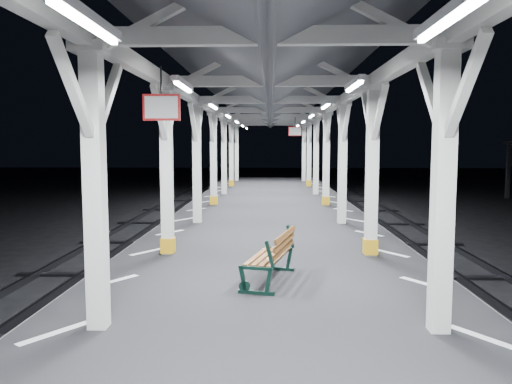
{
  "coord_description": "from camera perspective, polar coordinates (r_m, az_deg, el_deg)",
  "views": [
    {
      "loc": [
        0.04,
        -7.7,
        3.18
      ],
      "look_at": [
        -0.26,
        2.49,
        2.2
      ],
      "focal_mm": 35.0,
      "sensor_mm": 36.0,
      "label": 1
    }
  ],
  "objects": [
    {
      "name": "hazard_stripes_right",
      "position": [
        8.36,
        18.68,
        -9.89
      ],
      "size": [
        1.0,
        48.0,
        0.01
      ],
      "primitive_type": "cube",
      "color": "silver",
      "rests_on": "platform"
    },
    {
      "name": "platform",
      "position": [
        8.15,
        1.36,
        -13.69
      ],
      "size": [
        6.0,
        50.0,
        1.0
      ],
      "primitive_type": "cube",
      "color": "black",
      "rests_on": "ground"
    },
    {
      "name": "bench_mid",
      "position": [
        7.94,
        2.06,
        -7.21
      ],
      "size": [
        0.89,
        1.59,
        0.81
      ],
      "rotation": [
        0.0,
        0.0,
        -0.24
      ],
      "color": "black",
      "rests_on": "platform"
    },
    {
      "name": "canopy",
      "position": [
        7.81,
        1.43,
        15.66
      ],
      "size": [
        5.4,
        49.0,
        4.65
      ],
      "color": "silver",
      "rests_on": "platform"
    },
    {
      "name": "ground",
      "position": [
        8.33,
        1.35,
        -16.94
      ],
      "size": [
        120.0,
        120.0,
        0.0
      ],
      "primitive_type": "plane",
      "color": "black",
      "rests_on": "ground"
    },
    {
      "name": "hazard_stripes_left",
      "position": [
        8.38,
        -15.89,
        -9.76
      ],
      "size": [
        1.0,
        48.0,
        0.01
      ],
      "primitive_type": "cube",
      "color": "silver",
      "rests_on": "platform"
    }
  ]
}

